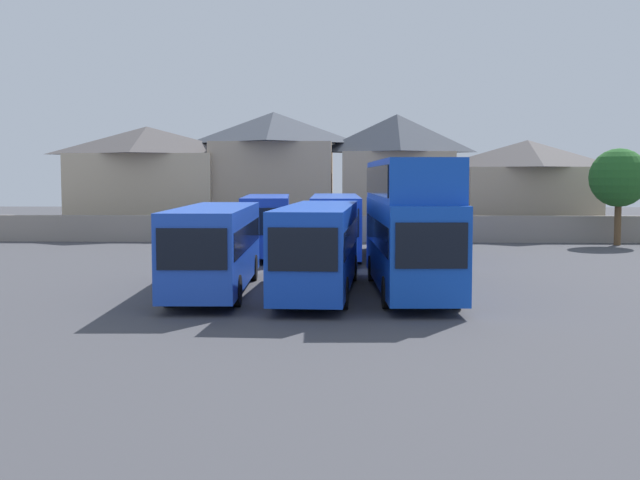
{
  "coord_description": "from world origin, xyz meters",
  "views": [
    {
      "loc": [
        1.03,
        -30.69,
        4.44
      ],
      "look_at": [
        0.0,
        3.0,
        1.8
      ],
      "focal_mm": 45.71,
      "sensor_mm": 36.0,
      "label": 1
    }
  ],
  "objects_px": {
    "bus_3": "(410,219)",
    "house_terrace_centre": "(274,172)",
    "bus_1": "(215,243)",
    "house_terrace_far_right": "(527,187)",
    "bus_4": "(267,222)",
    "house_terrace_right": "(397,174)",
    "bus_2": "(319,243)",
    "bus_5": "(335,222)",
    "tree_left_of_lot": "(619,178)",
    "bus_6": "(403,205)",
    "house_terrace_left": "(148,180)"
  },
  "relations": [
    {
      "from": "tree_left_of_lot",
      "to": "bus_4",
      "type": "bearing_deg",
      "value": -160.2
    },
    {
      "from": "bus_2",
      "to": "house_terrace_left",
      "type": "height_order",
      "value": "house_terrace_left"
    },
    {
      "from": "bus_1",
      "to": "tree_left_of_lot",
      "type": "relative_size",
      "value": 1.84
    },
    {
      "from": "bus_6",
      "to": "bus_2",
      "type": "bearing_deg",
      "value": -18.02
    },
    {
      "from": "bus_1",
      "to": "bus_2",
      "type": "distance_m",
      "value": 4.0
    },
    {
      "from": "bus_3",
      "to": "bus_5",
      "type": "height_order",
      "value": "bus_3"
    },
    {
      "from": "bus_3",
      "to": "house_terrace_centre",
      "type": "distance_m",
      "value": 32.89
    },
    {
      "from": "bus_5",
      "to": "house_terrace_right",
      "type": "bearing_deg",
      "value": 164.84
    },
    {
      "from": "bus_6",
      "to": "house_terrace_left",
      "type": "distance_m",
      "value": 24.77
    },
    {
      "from": "bus_4",
      "to": "bus_2",
      "type": "bearing_deg",
      "value": 9.61
    },
    {
      "from": "house_terrace_right",
      "to": "house_terrace_far_right",
      "type": "height_order",
      "value": "house_terrace_right"
    },
    {
      "from": "house_terrace_right",
      "to": "tree_left_of_lot",
      "type": "bearing_deg",
      "value": -33.7
    },
    {
      "from": "bus_3",
      "to": "house_terrace_right",
      "type": "distance_m",
      "value": 31.3
    },
    {
      "from": "bus_4",
      "to": "bus_5",
      "type": "distance_m",
      "value": 3.84
    },
    {
      "from": "bus_5",
      "to": "tree_left_of_lot",
      "type": "xyz_separation_m",
      "value": [
        18.13,
        8.3,
        2.4
      ]
    },
    {
      "from": "bus_2",
      "to": "bus_5",
      "type": "relative_size",
      "value": 1.02
    },
    {
      "from": "house_terrace_left",
      "to": "house_terrace_far_right",
      "type": "bearing_deg",
      "value": -1.46
    },
    {
      "from": "bus_5",
      "to": "bus_6",
      "type": "bearing_deg",
      "value": 98.07
    },
    {
      "from": "bus_1",
      "to": "bus_6",
      "type": "relative_size",
      "value": 0.98
    },
    {
      "from": "bus_1",
      "to": "house_terrace_far_right",
      "type": "xyz_separation_m",
      "value": [
        18.52,
        30.27,
        1.75
      ]
    },
    {
      "from": "bus_2",
      "to": "house_terrace_left",
      "type": "distance_m",
      "value": 34.26
    },
    {
      "from": "bus_4",
      "to": "house_terrace_right",
      "type": "height_order",
      "value": "house_terrace_right"
    },
    {
      "from": "bus_4",
      "to": "house_terrace_left",
      "type": "bearing_deg",
      "value": -151.03
    },
    {
      "from": "bus_2",
      "to": "house_terrace_far_right",
      "type": "distance_m",
      "value": 33.73
    },
    {
      "from": "bus_4",
      "to": "house_terrace_centre",
      "type": "height_order",
      "value": "house_terrace_centre"
    },
    {
      "from": "bus_6",
      "to": "house_terrace_right",
      "type": "bearing_deg",
      "value": 175.69
    },
    {
      "from": "bus_1",
      "to": "bus_6",
      "type": "bearing_deg",
      "value": 148.56
    },
    {
      "from": "bus_4",
      "to": "bus_6",
      "type": "xyz_separation_m",
      "value": [
        7.55,
        0.19,
        0.95
      ]
    },
    {
      "from": "bus_3",
      "to": "house_terrace_far_right",
      "type": "bearing_deg",
      "value": 157.78
    },
    {
      "from": "bus_5",
      "to": "tree_left_of_lot",
      "type": "height_order",
      "value": "tree_left_of_lot"
    },
    {
      "from": "house_terrace_centre",
      "to": "house_terrace_right",
      "type": "distance_m",
      "value": 9.44
    },
    {
      "from": "bus_1",
      "to": "bus_5",
      "type": "bearing_deg",
      "value": 160.34
    },
    {
      "from": "house_terrace_centre",
      "to": "bus_4",
      "type": "bearing_deg",
      "value": -86.25
    },
    {
      "from": "bus_4",
      "to": "bus_5",
      "type": "height_order",
      "value": "bus_5"
    },
    {
      "from": "bus_2",
      "to": "bus_4",
      "type": "distance_m",
      "value": 14.7
    },
    {
      "from": "bus_2",
      "to": "house_terrace_right",
      "type": "relative_size",
      "value": 1.33
    },
    {
      "from": "house_terrace_centre",
      "to": "house_terrace_right",
      "type": "xyz_separation_m",
      "value": [
        9.41,
        -0.65,
        -0.11
      ]
    },
    {
      "from": "bus_3",
      "to": "tree_left_of_lot",
      "type": "height_order",
      "value": "tree_left_of_lot"
    },
    {
      "from": "tree_left_of_lot",
      "to": "bus_5",
      "type": "bearing_deg",
      "value": -155.39
    },
    {
      "from": "bus_1",
      "to": "house_terrace_far_right",
      "type": "bearing_deg",
      "value": 146.76
    },
    {
      "from": "bus_2",
      "to": "bus_5",
      "type": "bearing_deg",
      "value": -178.86
    },
    {
      "from": "bus_6",
      "to": "house_terrace_far_right",
      "type": "distance_m",
      "value": 18.99
    },
    {
      "from": "bus_4",
      "to": "house_terrace_left",
      "type": "height_order",
      "value": "house_terrace_left"
    },
    {
      "from": "bus_3",
      "to": "house_terrace_centre",
      "type": "bearing_deg",
      "value": -168.08
    },
    {
      "from": "house_terrace_far_right",
      "to": "bus_6",
      "type": "bearing_deg",
      "value": -123.03
    },
    {
      "from": "bus_5",
      "to": "house_terrace_left",
      "type": "height_order",
      "value": "house_terrace_left"
    },
    {
      "from": "house_terrace_centre",
      "to": "house_terrace_right",
      "type": "height_order",
      "value": "house_terrace_centre"
    },
    {
      "from": "house_terrace_left",
      "to": "bus_2",
      "type": "bearing_deg",
      "value": -65.6
    },
    {
      "from": "house_terrace_centre",
      "to": "house_terrace_left",
      "type": "bearing_deg",
      "value": -174.87
    },
    {
      "from": "bus_1",
      "to": "bus_4",
      "type": "relative_size",
      "value": 1.11
    }
  ]
}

